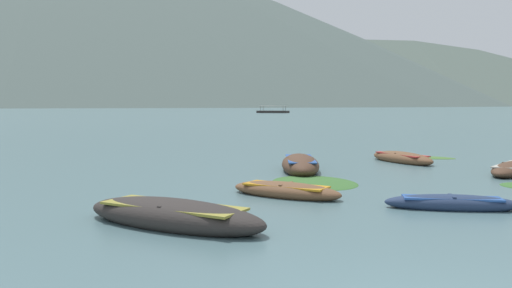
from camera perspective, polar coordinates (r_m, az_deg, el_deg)
name	(u,v)px	position (r m, az deg, el deg)	size (l,w,h in m)	color
ground_plane	(287,106)	(1505.73, 3.55, 4.32)	(6000.00, 6000.00, 0.00)	slate
mountain_1	(58,6)	(1611.87, -21.32, 14.30)	(2379.42, 2379.42, 574.43)	#4C5B56
mountain_2	(328,29)	(1655.75, 8.15, 12.70)	(1676.84, 1676.84, 484.57)	#56665B
mountain_3	(446,34)	(1923.66, 20.60, 11.53)	(1920.80, 1920.80, 499.57)	#56665B
rowboat_0	(300,165)	(19.68, 4.99, -2.34)	(1.59, 4.37, 0.80)	#4C3323
rowboat_1	(286,191)	(14.30, 3.37, -5.25)	(3.45, 2.48, 0.50)	brown
rowboat_2	(402,158)	(23.59, 16.07, -1.53)	(2.76, 3.86, 0.59)	brown
rowboat_6	(452,203)	(13.45, 21.15, -6.23)	(3.30, 1.06, 0.45)	navy
rowboat_8	(173,215)	(10.99, -9.32, -7.92)	(4.61, 3.13, 0.71)	#2D2826
ferry_1	(273,112)	(161.03, 1.92, 3.67)	(10.50, 6.35, 2.54)	#2D2826
weed_patch_1	(431,158)	(25.83, 19.08, -1.51)	(2.24, 1.05, 0.14)	#477033
weed_patch_3	(314,183)	(16.85, 6.57, -4.34)	(3.30, 2.68, 0.14)	#38662D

